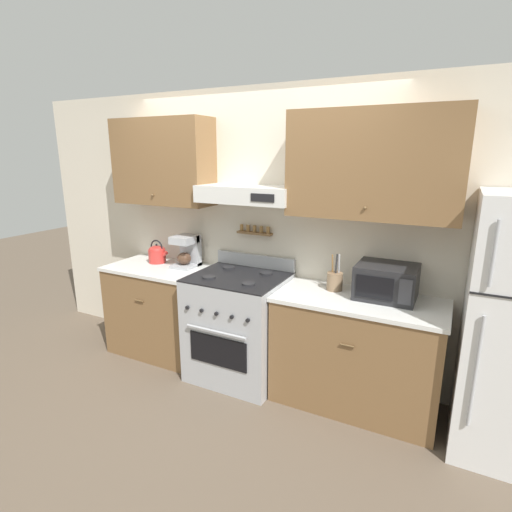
# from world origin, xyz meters

# --- Properties ---
(ground_plane) EXTENTS (16.00, 16.00, 0.00)m
(ground_plane) POSITION_xyz_m (0.00, 0.00, 0.00)
(ground_plane) COLOR brown
(wall_back) EXTENTS (5.20, 0.46, 2.55)m
(wall_back) POSITION_xyz_m (0.06, 0.59, 1.50)
(wall_back) COLOR beige
(wall_back) RESTS_ON ground_plane
(counter_left) EXTENTS (1.03, 0.64, 0.90)m
(counter_left) POSITION_xyz_m (-0.92, 0.32, 0.45)
(counter_left) COLOR brown
(counter_left) RESTS_ON ground_plane
(counter_right) EXTENTS (1.29, 0.64, 0.90)m
(counter_right) POSITION_xyz_m (1.05, 0.32, 0.45)
(counter_right) COLOR brown
(counter_right) RESTS_ON ground_plane
(stove_range) EXTENTS (0.80, 0.73, 1.07)m
(stove_range) POSITION_xyz_m (-0.00, 0.27, 0.48)
(stove_range) COLOR #ADAFB5
(stove_range) RESTS_ON ground_plane
(tea_kettle) EXTENTS (0.22, 0.17, 0.24)m
(tea_kettle) POSITION_xyz_m (-1.03, 0.43, 1.00)
(tea_kettle) COLOR red
(tea_kettle) RESTS_ON counter_left
(coffee_maker) EXTENTS (0.21, 0.26, 0.31)m
(coffee_maker) POSITION_xyz_m (-0.68, 0.46, 1.06)
(coffee_maker) COLOR #ADAFB5
(coffee_maker) RESTS_ON counter_left
(microwave) EXTENTS (0.45, 0.41, 0.26)m
(microwave) POSITION_xyz_m (1.21, 0.45, 1.03)
(microwave) COLOR #232326
(microwave) RESTS_ON counter_right
(utensil_crock) EXTENTS (0.13, 0.13, 0.30)m
(utensil_crock) POSITION_xyz_m (0.81, 0.43, 0.98)
(utensil_crock) COLOR #8E7051
(utensil_crock) RESTS_ON counter_right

